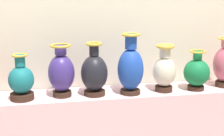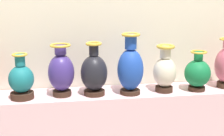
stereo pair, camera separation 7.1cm
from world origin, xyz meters
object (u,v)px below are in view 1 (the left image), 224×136
at_px(vase_indigo, 61,72).
at_px(vase_onyx, 94,73).
at_px(vase_sapphire, 131,68).
at_px(vase_emerald, 197,72).
at_px(vase_teal, 21,81).
at_px(vase_ivory, 164,71).

xyz_separation_m(vase_indigo, vase_onyx, (0.22, -0.01, -0.01)).
xyz_separation_m(vase_sapphire, vase_emerald, (0.49, 0.00, -0.05)).
height_order(vase_sapphire, vase_emerald, vase_sapphire).
xyz_separation_m(vase_teal, vase_ivory, (0.97, 0.00, 0.02)).
bearing_deg(vase_sapphire, vase_emerald, 0.36).
distance_m(vase_onyx, vase_emerald, 0.73).
bearing_deg(vase_emerald, vase_sapphire, -179.64).
relative_size(vase_onyx, vase_sapphire, 0.86).
bearing_deg(vase_teal, vase_ivory, 0.06).
bearing_deg(vase_ivory, vase_emerald, -2.06).
bearing_deg(vase_ivory, vase_onyx, 179.47).
distance_m(vase_teal, vase_indigo, 0.26).
xyz_separation_m(vase_sapphire, vase_ivory, (0.25, 0.01, -0.03)).
height_order(vase_teal, vase_sapphire, vase_sapphire).
xyz_separation_m(vase_indigo, vase_emerald, (0.95, -0.03, -0.04)).
bearing_deg(vase_sapphire, vase_ivory, 2.70).
bearing_deg(vase_emerald, vase_teal, 179.64).
bearing_deg(vase_emerald, vase_ivory, 177.94).
height_order(vase_teal, vase_indigo, vase_indigo).
bearing_deg(vase_teal, vase_onyx, 0.66).
xyz_separation_m(vase_onyx, vase_ivory, (0.49, -0.00, -0.00)).
distance_m(vase_indigo, vase_ivory, 0.71).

